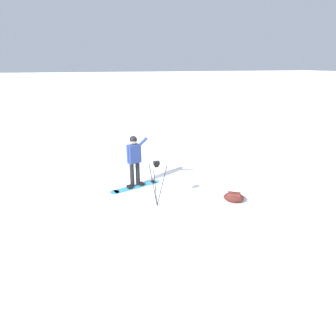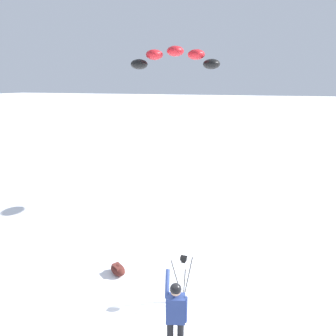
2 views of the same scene
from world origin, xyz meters
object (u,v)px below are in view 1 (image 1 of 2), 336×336
(snowboard, at_px, (136,186))
(gear_bag_large, at_px, (234,197))
(snowboarder, at_px, (134,156))
(camera_tripod, at_px, (157,174))

(snowboard, relative_size, gear_bag_large, 2.50)
(snowboarder, height_order, snowboard, snowboarder)
(gear_bag_large, height_order, camera_tripod, camera_tripod)
(snowboarder, relative_size, snowboard, 1.00)
(snowboarder, distance_m, camera_tripod, 1.60)
(snowboard, bearing_deg, gear_bag_large, 51.75)
(snowboarder, xyz_separation_m, snowboard, (0.09, -0.01, -1.04))
(camera_tripod, bearing_deg, snowboard, -168.16)
(snowboarder, height_order, camera_tripod, snowboarder)
(gear_bag_large, xyz_separation_m, camera_tripod, (-0.52, -2.23, 0.82))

